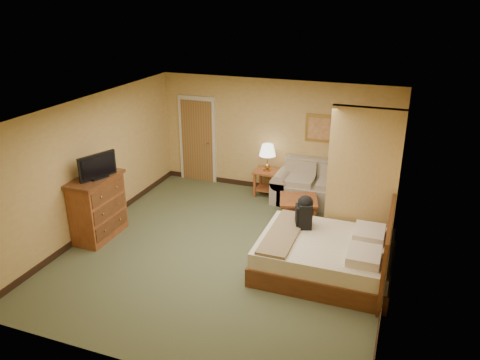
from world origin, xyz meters
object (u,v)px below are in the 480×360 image
at_px(coffee_table, 298,205).
at_px(bed, 328,255).
at_px(dresser, 98,207).
at_px(loveseat, 316,190).

height_order(coffee_table, bed, bed).
bearing_deg(dresser, loveseat, 39.48).
bearing_deg(loveseat, coffee_table, -100.08).
bearing_deg(coffee_table, bed, -61.93).
relative_size(loveseat, dresser, 1.54).
bearing_deg(coffee_table, loveseat, 79.92).
relative_size(loveseat, coffee_table, 2.05).
xyz_separation_m(coffee_table, dresser, (-3.37, -1.96, 0.27)).
relative_size(coffee_table, bed, 0.42).
xyz_separation_m(dresser, bed, (4.29, 0.24, -0.29)).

